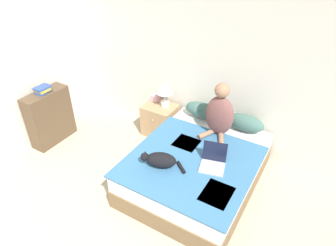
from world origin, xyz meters
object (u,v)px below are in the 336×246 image
object	(u,v)px
laptop_open	(213,162)
table_lamp	(165,88)
bed	(197,168)
pillow_far	(245,123)
cat_tabby	(160,160)
nightstand	(160,120)
tissue_box	(155,98)
pillow_near	(202,110)
person_sitting	(220,113)
bookshelf	(50,117)
book_stack_top	(43,90)

from	to	relation	value
laptop_open	table_lamp	world-z (taller)	table_lamp
bed	pillow_far	xyz separation A→B (m)	(0.34, 0.83, 0.38)
laptop_open	table_lamp	bearing A→B (deg)	129.15
table_lamp	cat_tabby	bearing A→B (deg)	-60.92
cat_tabby	nightstand	bearing A→B (deg)	-78.69
pillow_far	laptop_open	distance (m)	0.95
bed	laptop_open	bearing A→B (deg)	-25.34
laptop_open	tissue_box	world-z (taller)	laptop_open
tissue_box	cat_tabby	bearing A→B (deg)	-54.87
bed	pillow_near	world-z (taller)	pillow_near
bed	person_sitting	distance (m)	0.81
bed	tissue_box	bearing A→B (deg)	144.78
nightstand	bed	bearing A→B (deg)	-35.33
bed	pillow_near	size ratio (longest dim) A/B	3.52
laptop_open	tissue_box	xyz separation A→B (m)	(-1.49, 0.99, 0.01)
bed	cat_tabby	size ratio (longest dim) A/B	3.43
pillow_near	table_lamp	size ratio (longest dim) A/B	1.19
bookshelf	book_stack_top	size ratio (longest dim) A/B	3.67
bed	book_stack_top	size ratio (longest dim) A/B	8.10
bed	table_lamp	size ratio (longest dim) A/B	4.20
pillow_near	pillow_far	world-z (taller)	same
pillow_far	book_stack_top	xyz separation A→B (m)	(-2.81, -1.14, 0.29)
pillow_far	cat_tabby	size ratio (longest dim) A/B	0.98
pillow_far	tissue_box	bearing A→B (deg)	178.49
pillow_near	pillow_far	size ratio (longest dim) A/B	1.00
bed	table_lamp	xyz separation A→B (m)	(-0.99, 0.80, 0.60)
table_lamp	bookshelf	size ratio (longest dim) A/B	0.53
pillow_near	book_stack_top	world-z (taller)	book_stack_top
bed	pillow_near	bearing A→B (deg)	112.25
pillow_far	tissue_box	size ratio (longest dim) A/B	3.94
cat_tabby	tissue_box	xyz separation A→B (m)	(-0.94, 1.34, -0.03)
pillow_near	nightstand	world-z (taller)	pillow_near
pillow_near	book_stack_top	size ratio (longest dim) A/B	2.30
pillow_far	tissue_box	world-z (taller)	pillow_far
table_lamp	tissue_box	xyz separation A→B (m)	(-0.24, 0.07, -0.27)
bed	table_lamp	bearing A→B (deg)	141.24
tissue_box	bookshelf	xyz separation A→B (m)	(-1.25, -1.18, -0.15)
bed	tissue_box	xyz separation A→B (m)	(-1.23, 0.87, 0.33)
cat_tabby	bookshelf	size ratio (longest dim) A/B	0.64
cat_tabby	book_stack_top	size ratio (longest dim) A/B	2.36
laptop_open	book_stack_top	distance (m)	2.77
tissue_box	laptop_open	bearing A→B (deg)	-33.62
bookshelf	tissue_box	bearing A→B (deg)	43.21
laptop_open	bed	bearing A→B (deg)	140.08
book_stack_top	pillow_near	bearing A→B (deg)	28.03
bed	bookshelf	size ratio (longest dim) A/B	2.21
cat_tabby	book_stack_top	xyz separation A→B (m)	(-2.19, 0.16, 0.31)
nightstand	tissue_box	world-z (taller)	tissue_box
pillow_far	book_stack_top	distance (m)	3.05
bed	pillow_far	distance (m)	0.97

